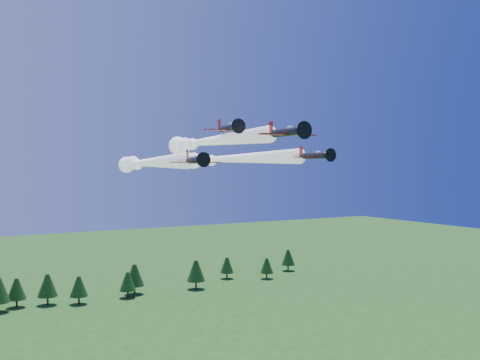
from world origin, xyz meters
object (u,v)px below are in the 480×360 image
plane_left (146,163)px  plane_slot (228,128)px  plane_lead (209,141)px  plane_right (229,159)px

plane_left → plane_slot: bearing=-69.6°
plane_lead → plane_right: plane_lead is taller
plane_slot → plane_lead: bearing=88.1°
plane_right → plane_left: bearing=162.5°
plane_right → plane_slot: size_ratio=5.42×
plane_lead → plane_left: bearing=121.8°
plane_right → plane_lead: bearing=-137.0°
plane_left → plane_lead: bearing=-53.9°
plane_left → plane_right: bearing=-10.3°
plane_left → plane_slot: plane_slot is taller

